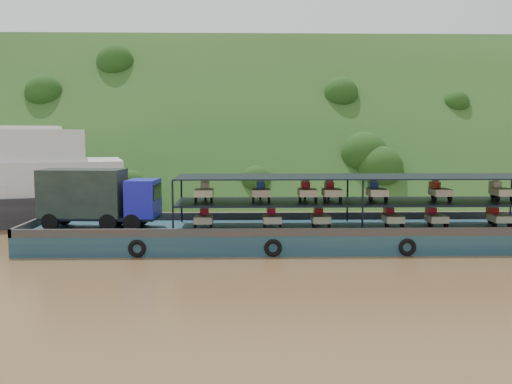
{
  "coord_description": "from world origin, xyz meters",
  "views": [
    {
      "loc": [
        -2.99,
        -36.72,
        7.26
      ],
      "look_at": [
        -2.0,
        3.0,
        3.2
      ],
      "focal_mm": 40.0,
      "sensor_mm": 36.0,
      "label": 1
    }
  ],
  "objects": [
    {
      "name": "ground",
      "position": [
        0.0,
        0.0,
        0.0
      ],
      "size": [
        160.0,
        160.0,
        0.0
      ],
      "primitive_type": "plane",
      "color": "brown",
      "rests_on": "ground"
    },
    {
      "name": "hillside",
      "position": [
        0.0,
        36.0,
        0.0
      ],
      "size": [
        140.0,
        39.6,
        39.6
      ],
      "primitive_type": "cube",
      "rotation": [
        0.79,
        0.0,
        0.0
      ],
      "color": "#173714",
      "rests_on": "ground"
    },
    {
      "name": "cargo_barge",
      "position": [
        -0.78,
        -0.08,
        1.26
      ],
      "size": [
        35.0,
        7.18,
        5.0
      ],
      "color": "#143047",
      "rests_on": "ground"
    }
  ]
}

